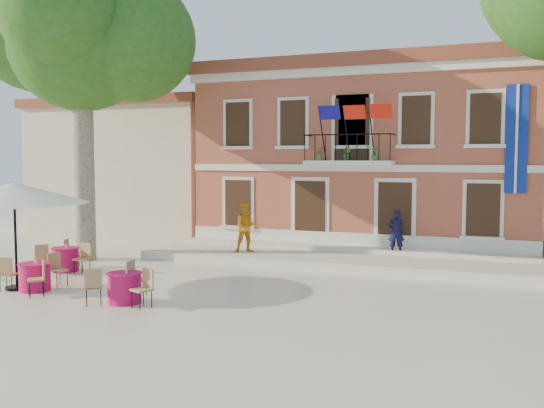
{
  "coord_description": "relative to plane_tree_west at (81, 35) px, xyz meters",
  "views": [
    {
      "loc": [
        7.39,
        -15.85,
        3.65
      ],
      "look_at": [
        -0.18,
        3.5,
        2.09
      ],
      "focal_mm": 40.0,
      "sensor_mm": 36.0,
      "label": 1
    }
  ],
  "objects": [
    {
      "name": "cafe_table_0",
      "position": [
        2.09,
        -4.79,
        -7.57
      ],
      "size": [
        1.81,
        1.8,
        0.95
      ],
      "color": "#C41252",
      "rests_on": "ground"
    },
    {
      "name": "cafe_table_3",
      "position": [
        0.88,
        -2.13,
        -7.57
      ],
      "size": [
        1.73,
        1.86,
        0.95
      ],
      "color": "#C41252",
      "rests_on": "ground"
    },
    {
      "name": "patio_umbrella",
      "position": [
        1.47,
        -4.81,
        -5.32
      ],
      "size": [
        4.02,
        4.02,
        2.99
      ],
      "color": "black",
      "rests_on": "ground"
    },
    {
      "name": "pedestrian_navy",
      "position": [
        10.61,
        3.3,
        -6.91
      ],
      "size": [
        0.65,
        0.51,
        1.58
      ],
      "primitive_type": "imported",
      "rotation": [
        0.0,
        0.0,
        3.39
      ],
      "color": "black",
      "rests_on": "terrace"
    },
    {
      "name": "neighbor_west",
      "position": [
        -2.68,
        9.08,
        -4.79
      ],
      "size": [
        9.4,
        9.4,
        6.4
      ],
      "color": "beige",
      "rests_on": "ground"
    },
    {
      "name": "main_building",
      "position": [
        8.82,
        8.07,
        -4.22
      ],
      "size": [
        13.5,
        9.59,
        7.5
      ],
      "color": "#A8543C",
      "rests_on": "ground"
    },
    {
      "name": "ground",
      "position": [
        6.82,
        -1.92,
        -8.0
      ],
      "size": [
        90.0,
        90.0,
        0.0
      ],
      "primitive_type": "plane",
      "color": "beige",
      "rests_on": "ground"
    },
    {
      "name": "terrace",
      "position": [
        8.82,
        2.48,
        -7.85
      ],
      "size": [
        14.0,
        3.4,
        0.3
      ],
      "primitive_type": "cube",
      "color": "silver",
      "rests_on": "ground"
    },
    {
      "name": "pedestrian_orange",
      "position": [
        5.52,
        1.94,
        -6.8
      ],
      "size": [
        1.11,
        1.05,
        1.81
      ],
      "primitive_type": "imported",
      "rotation": [
        0.0,
        0.0,
        0.57
      ],
      "color": "orange",
      "rests_on": "terrace"
    },
    {
      "name": "cafe_table_1",
      "position": [
        5.23,
        -5.08,
        -7.57
      ],
      "size": [
        1.85,
        1.74,
        0.95
      ],
      "color": "#C41252",
      "rests_on": "ground"
    },
    {
      "name": "plane_tree_west",
      "position": [
        0.0,
        0.0,
        0.0
      ],
      "size": [
        5.54,
        5.54,
        10.88
      ],
      "color": "#A59E84",
      "rests_on": "ground"
    }
  ]
}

